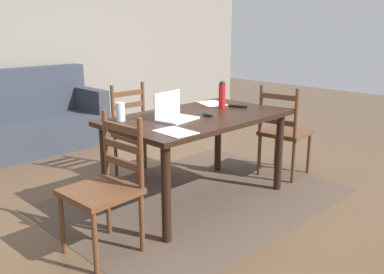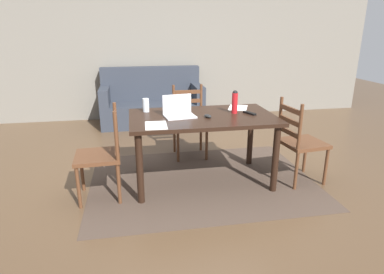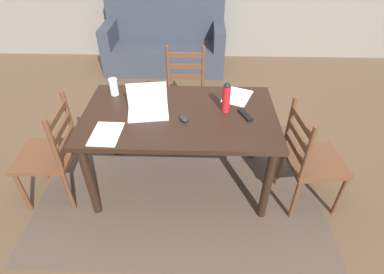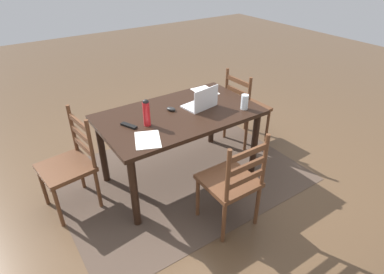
{
  "view_description": "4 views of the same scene",
  "coord_description": "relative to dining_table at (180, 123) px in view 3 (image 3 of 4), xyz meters",
  "views": [
    {
      "loc": [
        -2.51,
        -2.45,
        1.53
      ],
      "look_at": [
        0.06,
        0.12,
        0.54
      ],
      "focal_mm": 39.08,
      "sensor_mm": 36.0,
      "label": 1
    },
    {
      "loc": [
        -0.73,
        -3.39,
        1.68
      ],
      "look_at": [
        -0.12,
        -0.04,
        0.55
      ],
      "focal_mm": 30.9,
      "sensor_mm": 36.0,
      "label": 2
    },
    {
      "loc": [
        0.16,
        -2.06,
        2.14
      ],
      "look_at": [
        0.1,
        0.08,
        0.47
      ],
      "focal_mm": 28.54,
      "sensor_mm": 36.0,
      "label": 3
    },
    {
      "loc": [
        1.47,
        2.41,
        2.2
      ],
      "look_at": [
        -0.07,
        0.13,
        0.54
      ],
      "focal_mm": 29.92,
      "sensor_mm": 36.0,
      "label": 4
    }
  ],
  "objects": [
    {
      "name": "paper_stack_left",
      "position": [
        -0.53,
        -0.29,
        0.1
      ],
      "size": [
        0.22,
        0.3,
        0.0
      ],
      "primitive_type": "cube",
      "rotation": [
        0.0,
        0.0,
        -0.04
      ],
      "color": "white",
      "rests_on": "dining_table"
    },
    {
      "name": "ground_plane",
      "position": [
        0.0,
        0.0,
        -0.68
      ],
      "size": [
        14.0,
        14.0,
        0.0
      ],
      "primitive_type": "plane",
      "color": "brown"
    },
    {
      "name": "paper_stack_right",
      "position": [
        0.49,
        0.28,
        0.1
      ],
      "size": [
        0.31,
        0.35,
        0.0
      ],
      "primitive_type": "cube",
      "rotation": [
        0.0,
        0.0,
        -0.4
      ],
      "color": "white",
      "rests_on": "dining_table"
    },
    {
      "name": "chair_far_head",
      "position": [
        0.0,
        0.83,
        -0.21
      ],
      "size": [
        0.44,
        0.44,
        0.95
      ],
      "color": "#56331E",
      "rests_on": "ground"
    },
    {
      "name": "chair_left_near",
      "position": [
        -1.07,
        -0.18,
        -0.21
      ],
      "size": [
        0.46,
        0.46,
        0.95
      ],
      "color": "#56331E",
      "rests_on": "ground"
    },
    {
      "name": "couch",
      "position": [
        -0.39,
        2.56,
        -0.32
      ],
      "size": [
        1.8,
        0.8,
        1.0
      ],
      "color": "#2D333D",
      "rests_on": "ground"
    },
    {
      "name": "chair_right_near",
      "position": [
        1.07,
        -0.19,
        -0.21
      ],
      "size": [
        0.49,
        0.49,
        0.95
      ],
      "color": "#56331E",
      "rests_on": "ground"
    },
    {
      "name": "drinking_glass",
      "position": [
        -0.59,
        0.29,
        0.17
      ],
      "size": [
        0.07,
        0.07,
        0.15
      ],
      "primitive_type": "cylinder",
      "color": "silver",
      "rests_on": "dining_table"
    },
    {
      "name": "tv_remote",
      "position": [
        0.53,
        -0.02,
        0.11
      ],
      "size": [
        0.11,
        0.17,
        0.02
      ],
      "primitive_type": "cube",
      "rotation": [
        0.0,
        0.0,
        0.41
      ],
      "color": "black",
      "rests_on": "dining_table"
    },
    {
      "name": "area_rug",
      "position": [
        0.0,
        0.0,
        -0.67
      ],
      "size": [
        2.52,
        1.88,
        0.01
      ],
      "primitive_type": "cube",
      "color": "#47382D",
      "rests_on": "ground"
    },
    {
      "name": "laptop",
      "position": [
        -0.26,
        0.03,
        0.15
      ],
      "size": [
        0.35,
        0.27,
        0.23
      ],
      "color": "silver",
      "rests_on": "dining_table"
    },
    {
      "name": "computer_mouse",
      "position": [
        0.04,
        -0.09,
        0.11
      ],
      "size": [
        0.1,
        0.12,
        0.03
      ],
      "primitive_type": "ellipsoid",
      "rotation": [
        0.0,
        0.0,
        0.43
      ],
      "color": "black",
      "rests_on": "dining_table"
    },
    {
      "name": "dining_table",
      "position": [
        0.0,
        0.0,
        0.0
      ],
      "size": [
        1.57,
        0.92,
        0.77
      ],
      "color": "black",
      "rests_on": "ground"
    },
    {
      "name": "water_bottle",
      "position": [
        0.37,
        0.05,
        0.23
      ],
      "size": [
        0.06,
        0.06,
        0.26
      ],
      "color": "red",
      "rests_on": "dining_table"
    }
  ]
}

